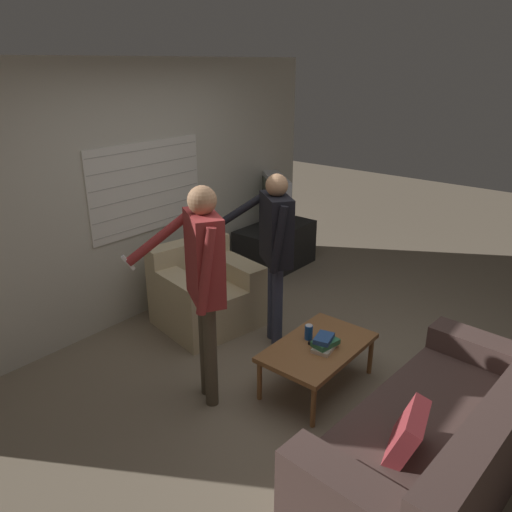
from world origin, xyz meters
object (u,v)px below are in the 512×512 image
couch_blue (443,442)px  book_stack (325,343)px  armchair_beige (205,293)px  soda_can (309,332)px  spare_remote (316,344)px  coffee_table (318,349)px  person_left_standing (203,272)px  person_right_standing (275,240)px  floor_fan (239,281)px  tv (276,202)px

couch_blue → book_stack: bearing=77.3°
armchair_beige → soda_can: (-0.15, -1.36, 0.12)m
soda_can → spare_remote: (-0.04, -0.10, -0.05)m
couch_blue → armchair_beige: (0.51, 2.61, 0.04)m
coffee_table → person_left_standing: size_ratio=0.56×
spare_remote → person_right_standing: bearing=43.5°
couch_blue → spare_remote: bearing=78.0°
person_left_standing → floor_fan: 2.04m
tv → person_left_standing: (-2.47, -1.24, 0.21)m
armchair_beige → floor_fan: bearing=-159.4°
floor_fan → spare_remote: bearing=-118.2°
book_stack → floor_fan: 1.88m
tv → floor_fan: size_ratio=1.74×
floor_fan → couch_blue: bearing=-113.1°
couch_blue → person_right_standing: 2.09m
armchair_beige → coffee_table: armchair_beige is taller
soda_can → couch_blue: bearing=-105.9°
tv → floor_fan: tv is taller
floor_fan → tv: bearing=13.1°
person_right_standing → soda_can: bearing=-169.6°
tv → spare_remote: (-1.80, -1.80, -0.49)m
coffee_table → spare_remote: bearing=127.0°
coffee_table → person_left_standing: person_left_standing is taller
couch_blue → soda_can: bearing=77.5°
floor_fan → person_right_standing: bearing=-120.0°
person_right_standing → floor_fan: 1.32m
tv → person_left_standing: size_ratio=0.42×
armchair_beige → book_stack: armchair_beige is taller
tv → book_stack: bearing=-4.1°
coffee_table → person_right_standing: size_ratio=0.59×
tv → spare_remote: bearing=-5.2°
armchair_beige → coffee_table: 1.48m
coffee_table → floor_fan: size_ratio=2.32×
couch_blue → tv: (2.12, 2.95, 0.59)m
person_right_standing → floor_fan: size_ratio=3.93×
couch_blue → armchair_beige: armchair_beige is taller
couch_blue → person_right_standing: size_ratio=1.30×
couch_blue → person_left_standing: person_left_standing is taller
soda_can → spare_remote: soda_can is taller
coffee_table → floor_fan: (0.84, 1.59, -0.15)m
person_left_standing → person_right_standing: person_left_standing is taller
armchair_beige → spare_remote: bearing=92.8°
person_right_standing → soda_can: (-0.29, -0.59, -0.58)m
person_left_standing → tv: bearing=-32.6°
couch_blue → floor_fan: couch_blue is taller
armchair_beige → tv: (1.60, 0.34, 0.55)m
spare_remote → floor_fan: bearing=41.1°
book_stack → person_left_standing: bearing=136.2°
tv → soda_can: size_ratio=5.69×
person_right_standing → book_stack: person_right_standing is taller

